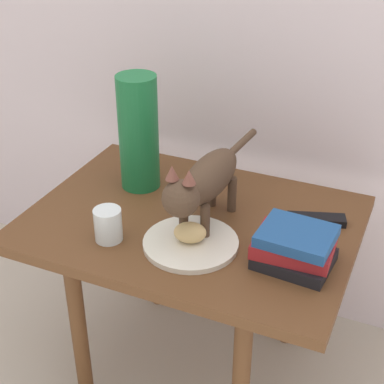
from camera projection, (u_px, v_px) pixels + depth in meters
The scene contains 9 objects.
ground_plane at pixel (192, 366), 1.83m from camera, with size 6.00×6.00×0.00m, color #B2A899.
side_table at pixel (192, 240), 1.59m from camera, with size 0.86×0.62×0.55m.
plate at pixel (191, 243), 1.45m from camera, with size 0.24×0.24×0.01m, color silver.
bread_roll at pixel (190, 232), 1.43m from camera, with size 0.08×0.06×0.05m, color #E0BC7A.
cat at pixel (205, 182), 1.46m from camera, with size 0.11×0.48×0.23m.
book_stack at pixel (295, 247), 1.37m from camera, with size 0.19×0.16×0.09m.
green_vase at pixel (139, 133), 1.63m from camera, with size 0.11×0.11×0.33m, color #196B38.
candle_jar at pixel (108, 226), 1.45m from camera, with size 0.07×0.07×0.08m.
tv_remote at pixel (316, 219), 1.53m from camera, with size 0.15×0.04×0.02m, color black.
Camera 1 is at (0.53, -1.20, 1.39)m, focal length 54.99 mm.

